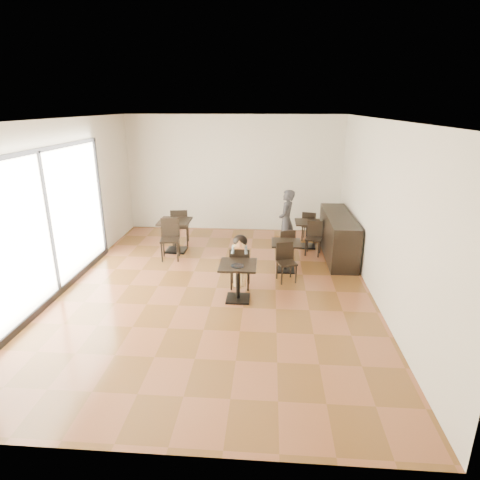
# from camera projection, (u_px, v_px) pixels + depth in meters

# --- Properties ---
(floor) EXTENTS (6.00, 8.00, 0.01)m
(floor) POSITION_uv_depth(u_px,v_px,m) (216.00, 288.00, 7.93)
(floor) COLOR brown
(floor) RESTS_ON ground
(ceiling) EXTENTS (6.00, 8.00, 0.01)m
(ceiling) POSITION_uv_depth(u_px,v_px,m) (213.00, 119.00, 6.90)
(ceiling) COLOR silver
(ceiling) RESTS_ON floor
(wall_back) EXTENTS (6.00, 0.01, 3.20)m
(wall_back) POSITION_uv_depth(u_px,v_px,m) (234.00, 174.00, 11.19)
(wall_back) COLOR beige
(wall_back) RESTS_ON floor
(wall_front) EXTENTS (6.00, 0.01, 3.20)m
(wall_front) POSITION_uv_depth(u_px,v_px,m) (156.00, 318.00, 3.64)
(wall_front) COLOR beige
(wall_front) RESTS_ON floor
(wall_left) EXTENTS (0.01, 8.00, 3.20)m
(wall_left) POSITION_uv_depth(u_px,v_px,m) (58.00, 207.00, 7.63)
(wall_left) COLOR beige
(wall_left) RESTS_ON floor
(wall_right) EXTENTS (0.01, 8.00, 3.20)m
(wall_right) POSITION_uv_depth(u_px,v_px,m) (380.00, 212.00, 7.20)
(wall_right) COLOR beige
(wall_right) RESTS_ON floor
(storefront_window) EXTENTS (0.04, 4.50, 2.60)m
(storefront_window) POSITION_uv_depth(u_px,v_px,m) (48.00, 224.00, 7.22)
(storefront_window) COLOR white
(storefront_window) RESTS_ON floor
(child_table) EXTENTS (0.67, 0.67, 0.71)m
(child_table) POSITION_uv_depth(u_px,v_px,m) (238.00, 282.00, 7.35)
(child_table) COLOR black
(child_table) RESTS_ON floor
(child_chair) EXTENTS (0.38, 0.38, 0.85)m
(child_chair) POSITION_uv_depth(u_px,v_px,m) (240.00, 267.00, 7.84)
(child_chair) COLOR black
(child_chair) RESTS_ON floor
(child) EXTENTS (0.38, 0.54, 1.07)m
(child) POSITION_uv_depth(u_px,v_px,m) (240.00, 262.00, 7.81)
(child) COLOR gray
(child) RESTS_ON child_chair
(plate) EXTENTS (0.24, 0.24, 0.01)m
(plate) POSITION_uv_depth(u_px,v_px,m) (238.00, 266.00, 7.14)
(plate) COLOR black
(plate) RESTS_ON child_table
(pizza_slice) EXTENTS (0.25, 0.19, 0.06)m
(pizza_slice) POSITION_uv_depth(u_px,v_px,m) (239.00, 246.00, 7.50)
(pizza_slice) COLOR tan
(pizza_slice) RESTS_ON child
(adult_patron) EXTENTS (0.49, 0.63, 1.52)m
(adult_patron) POSITION_uv_depth(u_px,v_px,m) (286.00, 221.00, 9.73)
(adult_patron) COLOR #36363B
(adult_patron) RESTS_ON floor
(cafe_table_mid) EXTENTS (0.78, 0.78, 0.65)m
(cafe_table_mid) POSITION_uv_depth(u_px,v_px,m) (286.00, 256.00, 8.66)
(cafe_table_mid) COLOR black
(cafe_table_mid) RESTS_ON floor
(cafe_table_left) EXTENTS (0.84, 0.84, 0.79)m
(cafe_table_left) POSITION_uv_depth(u_px,v_px,m) (175.00, 236.00, 9.80)
(cafe_table_left) COLOR black
(cafe_table_left) RESTS_ON floor
(cafe_table_back) EXTENTS (0.76, 0.76, 0.67)m
(cafe_table_back) POSITION_uv_depth(u_px,v_px,m) (307.00, 234.00, 10.12)
(cafe_table_back) COLOR black
(cafe_table_back) RESTS_ON floor
(chair_mid_a) EXTENTS (0.45, 0.45, 0.79)m
(chair_mid_a) POSITION_uv_depth(u_px,v_px,m) (285.00, 245.00, 9.16)
(chair_mid_a) COLOR black
(chair_mid_a) RESTS_ON floor
(chair_mid_b) EXTENTS (0.45, 0.45, 0.79)m
(chair_mid_b) POSITION_uv_depth(u_px,v_px,m) (287.00, 263.00, 8.12)
(chair_mid_b) COLOR black
(chair_mid_b) RESTS_ON floor
(chair_left_a) EXTENTS (0.48, 0.48, 0.95)m
(chair_left_a) POSITION_uv_depth(u_px,v_px,m) (180.00, 226.00, 10.30)
(chair_left_a) COLOR black
(chair_left_a) RESTS_ON floor
(chair_left_b) EXTENTS (0.48, 0.48, 0.95)m
(chair_left_b) POSITION_uv_depth(u_px,v_px,m) (170.00, 240.00, 9.26)
(chair_left_b) COLOR black
(chair_left_b) RESTS_ON floor
(chair_back_a) EXTENTS (0.44, 0.44, 0.80)m
(chair_back_a) POSITION_uv_depth(u_px,v_px,m) (309.00, 226.00, 10.61)
(chair_back_a) COLOR black
(chair_back_a) RESTS_ON floor
(chair_back_b) EXTENTS (0.44, 0.44, 0.80)m
(chair_back_b) POSITION_uv_depth(u_px,v_px,m) (313.00, 239.00, 9.57)
(chair_back_b) COLOR black
(chair_back_b) RESTS_ON floor
(service_counter) EXTENTS (0.60, 2.40, 1.00)m
(service_counter) POSITION_uv_depth(u_px,v_px,m) (338.00, 236.00, 9.47)
(service_counter) COLOR black
(service_counter) RESTS_ON floor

